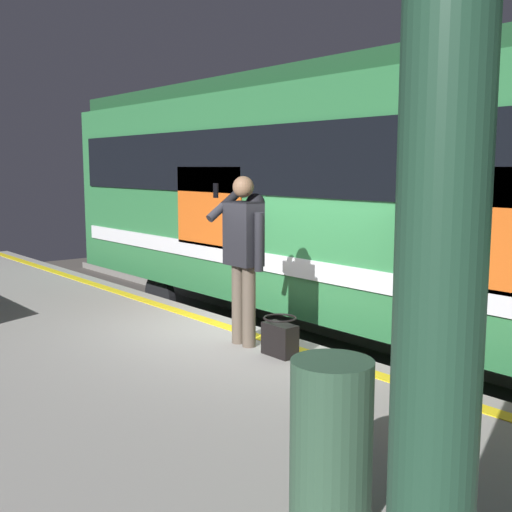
{
  "coord_description": "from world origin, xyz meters",
  "views": [
    {
      "loc": [
        -5.45,
        4.65,
        2.86
      ],
      "look_at": [
        -0.17,
        0.3,
        1.9
      ],
      "focal_mm": 44.65,
      "sensor_mm": 36.0,
      "label": 1
    }
  ],
  "objects_px": {
    "train_carriage": "(401,192)",
    "handbag": "(280,338)",
    "station_column": "(445,143)",
    "trash_bin": "(331,441)",
    "passenger": "(244,247)"
  },
  "relations": [
    {
      "from": "station_column",
      "to": "train_carriage",
      "type": "bearing_deg",
      "value": -51.19
    },
    {
      "from": "station_column",
      "to": "trash_bin",
      "type": "distance_m",
      "value": 1.9
    },
    {
      "from": "passenger",
      "to": "trash_bin",
      "type": "distance_m",
      "value": 3.46
    },
    {
      "from": "handbag",
      "to": "trash_bin",
      "type": "height_order",
      "value": "trash_bin"
    },
    {
      "from": "trash_bin",
      "to": "station_column",
      "type": "bearing_deg",
      "value": 150.26
    },
    {
      "from": "train_carriage",
      "to": "handbag",
      "type": "height_order",
      "value": "train_carriage"
    },
    {
      "from": "handbag",
      "to": "station_column",
      "type": "relative_size",
      "value": 0.1
    },
    {
      "from": "trash_bin",
      "to": "handbag",
      "type": "bearing_deg",
      "value": -36.46
    },
    {
      "from": "train_carriage",
      "to": "passenger",
      "type": "height_order",
      "value": "train_carriage"
    },
    {
      "from": "train_carriage",
      "to": "passenger",
      "type": "distance_m",
      "value": 2.93
    },
    {
      "from": "train_carriage",
      "to": "trash_bin",
      "type": "relative_size",
      "value": 14.94
    },
    {
      "from": "passenger",
      "to": "train_carriage",
      "type": "bearing_deg",
      "value": -85.18
    },
    {
      "from": "train_carriage",
      "to": "passenger",
      "type": "relative_size",
      "value": 7.4
    },
    {
      "from": "handbag",
      "to": "trash_bin",
      "type": "relative_size",
      "value": 0.45
    },
    {
      "from": "train_carriage",
      "to": "handbag",
      "type": "relative_size",
      "value": 33.31
    }
  ]
}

